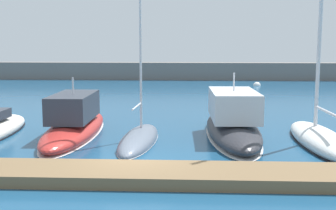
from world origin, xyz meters
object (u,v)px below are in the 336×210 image
Objects in this scene: motorboat_charcoal_fourth at (233,122)px; mooring_buoy_white at (257,86)px; sailboat_white_fifth at (320,135)px; motorboat_red_second at (75,123)px; sailboat_slate_third at (139,139)px.

mooring_buoy_white is (5.14, 26.23, -0.72)m from motorboat_charcoal_fourth.
sailboat_white_fifth is 27.90m from mooring_buoy_white.
motorboat_red_second is at bearing 89.06° from motorboat_charcoal_fourth.
sailboat_white_fifth reaches higher than motorboat_charcoal_fourth.
sailboat_slate_third reaches higher than motorboat_red_second.
sailboat_slate_third is at bearing -114.12° from motorboat_red_second.
sailboat_slate_third is 17.31× the size of mooring_buoy_white.
motorboat_red_second is 3.74m from sailboat_slate_third.
mooring_buoy_white is (13.08, 26.31, -0.61)m from motorboat_red_second.
sailboat_white_fifth reaches higher than motorboat_red_second.
sailboat_slate_third is at bearing 88.21° from sailboat_white_fifth.
motorboat_red_second is 7.94m from motorboat_charcoal_fourth.
motorboat_red_second is 0.99× the size of motorboat_charcoal_fourth.
mooring_buoy_white is (9.65, 27.76, -0.17)m from sailboat_slate_third.
motorboat_red_second is at bearing -116.42° from mooring_buoy_white.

